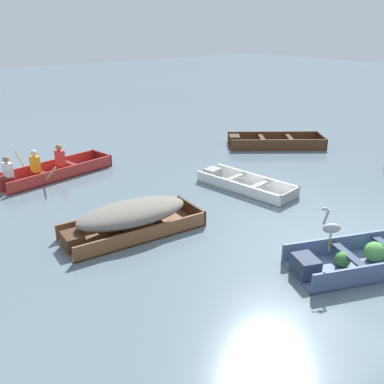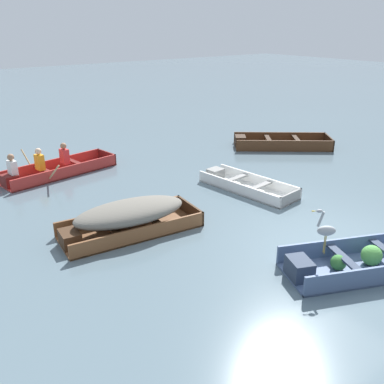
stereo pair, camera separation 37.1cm
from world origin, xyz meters
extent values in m
plane|color=slate|center=(0.00, 0.00, 0.00)|extent=(80.00, 80.00, 0.00)
cube|color=#475B7F|center=(-0.38, -0.91, 0.02)|extent=(3.18, 2.20, 0.04)
cube|color=#475B7F|center=(-0.17, -0.44, 0.19)|extent=(2.76, 1.25, 0.38)
cube|color=#273246|center=(-1.59, -0.38, 0.21)|extent=(0.53, 0.59, 0.35)
cube|color=#273246|center=(-0.79, -0.73, 0.29)|extent=(0.54, 0.97, 0.04)
sphere|color=#387533|center=(-0.84, -0.65, 0.18)|extent=(0.28, 0.28, 0.28)
sphere|color=#4C9342|center=(-0.21, -0.91, 0.23)|extent=(0.38, 0.38, 0.38)
cube|color=brown|center=(-3.00, 2.97, 0.02)|extent=(3.08, 1.48, 0.04)
cube|color=brown|center=(-3.07, 2.43, 0.17)|extent=(2.95, 0.40, 0.33)
cube|color=brown|center=(-2.94, 3.51, 0.17)|extent=(2.95, 0.40, 0.33)
cube|color=#3F2716|center=(-1.56, 2.80, 0.17)|extent=(0.18, 1.14, 0.33)
cube|color=#3F2716|center=(-4.30, 3.12, 0.18)|extent=(0.42, 0.55, 0.30)
cube|color=#3F2716|center=(-3.45, 3.02, 0.25)|extent=(0.28, 1.05, 0.04)
cube|color=#3F2716|center=(-2.56, 2.92, 0.25)|extent=(0.28, 1.05, 0.04)
ellipsoid|color=#6B665B|center=(-3.00, 2.97, 0.46)|extent=(2.54, 1.36, 0.42)
cube|color=#4C2D19|center=(4.64, 5.53, 0.02)|extent=(3.40, 3.06, 0.04)
cube|color=#4C2D19|center=(4.27, 5.06, 0.20)|extent=(2.66, 2.13, 0.39)
cube|color=#4C2D19|center=(5.01, 6.00, 0.20)|extent=(2.66, 2.13, 0.39)
cube|color=black|center=(5.93, 4.50, 0.20)|extent=(0.81, 1.00, 0.39)
cube|color=black|center=(3.46, 6.46, 0.21)|extent=(0.63, 0.66, 0.35)
cube|color=black|center=(4.24, 5.84, 0.29)|extent=(0.84, 0.99, 0.04)
cube|color=black|center=(5.03, 5.22, 0.29)|extent=(0.84, 0.99, 0.04)
cube|color=white|center=(0.69, 3.22, 0.02)|extent=(1.22, 2.82, 0.04)
cube|color=white|center=(0.26, 3.17, 0.15)|extent=(0.36, 2.72, 0.30)
cube|color=white|center=(1.12, 3.27, 0.15)|extent=(0.36, 2.72, 0.30)
cube|color=gray|center=(0.84, 1.89, 0.15)|extent=(0.92, 0.15, 0.30)
cube|color=gray|center=(0.56, 4.40, 0.17)|extent=(0.45, 0.40, 0.27)
cube|color=gray|center=(0.64, 3.63, 0.23)|extent=(0.83, 0.25, 0.04)
cube|color=gray|center=(0.74, 2.82, 0.23)|extent=(0.83, 0.25, 0.04)
cube|color=#AD2D28|center=(-2.81, 7.49, 0.02)|extent=(3.46, 1.44, 0.04)
cube|color=#AD2D28|center=(-2.74, 7.04, 0.17)|extent=(3.32, 0.53, 0.35)
cube|color=#AD2D28|center=(-2.87, 7.95, 0.17)|extent=(3.32, 0.53, 0.35)
cube|color=maroon|center=(-1.17, 7.73, 0.17)|extent=(0.19, 0.96, 0.35)
cube|color=maroon|center=(-4.29, 7.28, 0.19)|extent=(0.42, 0.48, 0.31)
cube|color=maroon|center=(-3.31, 7.42, 0.26)|extent=(0.28, 0.88, 0.04)
cube|color=maroon|center=(-2.31, 7.57, 0.26)|extent=(0.28, 0.88, 0.04)
cube|color=red|center=(-2.61, 7.52, 0.50)|extent=(0.22, 0.30, 0.44)
sphere|color=#9E7051|center=(-2.61, 7.52, 0.82)|extent=(0.18, 0.18, 0.18)
cube|color=orange|center=(-3.39, 7.41, 0.50)|extent=(0.22, 0.30, 0.44)
sphere|color=beige|center=(-3.39, 7.41, 0.82)|extent=(0.18, 0.18, 0.18)
cube|color=white|center=(-4.16, 7.30, 0.50)|extent=(0.22, 0.30, 0.44)
sphere|color=#9E7051|center=(-4.16, 7.30, 0.82)|extent=(0.18, 0.18, 0.18)
cylinder|color=tan|center=(-3.28, 6.63, 0.40)|extent=(0.14, 0.64, 0.55)
cylinder|color=tan|center=(-3.50, 8.18, 0.40)|extent=(0.14, 0.64, 0.55)
cylinder|color=olive|center=(-1.15, -0.55, 0.59)|extent=(0.02, 0.02, 0.35)
cylinder|color=olive|center=(-1.12, -0.50, 0.59)|extent=(0.02, 0.02, 0.35)
ellipsoid|color=#93999E|center=(-1.14, -0.52, 0.86)|extent=(0.34, 0.30, 0.18)
cylinder|color=#93999E|center=(-1.23, -0.45, 1.08)|extent=(0.12, 0.10, 0.28)
ellipsoid|color=#93999E|center=(-1.27, -0.43, 1.23)|extent=(0.12, 0.11, 0.06)
cone|color=gold|center=(-1.33, -0.38, 1.23)|extent=(0.09, 0.08, 0.02)
camera|label=1|loc=(-7.22, -4.10, 4.18)|focal=40.00mm
camera|label=2|loc=(-6.93, -4.33, 4.18)|focal=40.00mm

